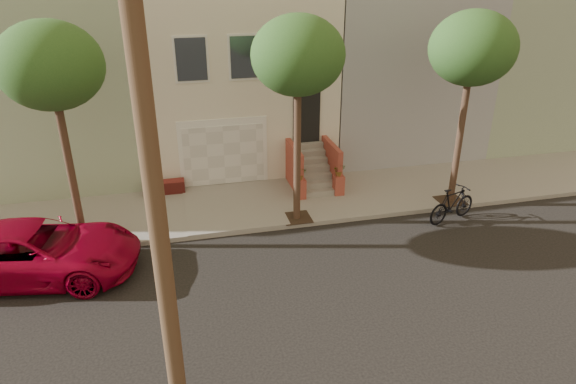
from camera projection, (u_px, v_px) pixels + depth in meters
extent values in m
plane|color=black|center=(297.00, 297.00, 12.71)|extent=(90.00, 90.00, 0.00)
cube|color=gray|center=(258.00, 204.00, 17.41)|extent=(40.00, 3.70, 0.15)
cube|color=beige|center=(231.00, 68.00, 21.09)|extent=(7.00, 8.00, 7.00)
cube|color=gray|center=(57.00, 76.00, 19.64)|extent=(6.50, 8.00, 7.00)
cube|color=gray|center=(382.00, 61.00, 22.53)|extent=(6.50, 8.00, 7.00)
cube|color=gray|center=(510.00, 55.00, 23.92)|extent=(6.50, 8.00, 7.00)
cube|color=white|center=(224.00, 152.00, 18.32)|extent=(3.20, 0.12, 2.50)
cube|color=silver|center=(224.00, 155.00, 18.30)|extent=(2.90, 0.06, 2.20)
cube|color=gray|center=(232.00, 204.00, 17.18)|extent=(3.20, 3.70, 0.02)
cube|color=maroon|center=(165.00, 187.00, 17.99)|extent=(1.40, 0.45, 0.44)
cube|color=black|center=(307.00, 116.00, 18.45)|extent=(1.00, 0.06, 2.00)
cube|color=#3F4751|center=(191.00, 59.00, 16.68)|extent=(1.00, 0.06, 1.40)
cube|color=white|center=(191.00, 59.00, 16.70)|extent=(1.15, 0.05, 1.55)
cube|color=#3F4751|center=(245.00, 57.00, 17.07)|extent=(1.00, 0.06, 1.40)
cube|color=white|center=(245.00, 57.00, 17.08)|extent=(1.15, 0.05, 1.55)
cube|color=#3F4751|center=(296.00, 55.00, 17.45)|extent=(1.00, 0.06, 1.40)
cube|color=white|center=(296.00, 55.00, 17.47)|extent=(1.15, 0.05, 1.55)
cube|color=gray|center=(319.00, 193.00, 17.83)|extent=(1.20, 0.28, 0.20)
cube|color=gray|center=(317.00, 185.00, 17.99)|extent=(1.20, 0.28, 0.20)
cube|color=gray|center=(315.00, 176.00, 18.16)|extent=(1.20, 0.28, 0.20)
cube|color=gray|center=(313.00, 168.00, 18.32)|extent=(1.20, 0.28, 0.20)
cube|color=gray|center=(311.00, 161.00, 18.48)|extent=(1.20, 0.28, 0.20)
cube|color=gray|center=(309.00, 153.00, 18.65)|extent=(1.20, 0.28, 0.20)
cube|color=gray|center=(307.00, 145.00, 18.81)|extent=(1.20, 0.28, 0.20)
cube|color=#994032|center=(294.00, 168.00, 18.13)|extent=(0.18, 1.96, 1.60)
cube|color=#994032|center=(331.00, 164.00, 18.43)|extent=(0.18, 1.96, 1.60)
cube|color=#994032|center=(300.00, 189.00, 17.54)|extent=(0.35, 0.35, 0.70)
imported|color=#204A1A|center=(301.00, 174.00, 17.30)|extent=(0.40, 0.35, 0.45)
cube|color=#994032|center=(339.00, 185.00, 17.84)|extent=(0.35, 0.35, 0.70)
imported|color=#204A1A|center=(339.00, 170.00, 17.60)|extent=(0.41, 0.35, 0.45)
cube|color=#2D2116|center=(84.00, 242.00, 14.92)|extent=(0.90, 0.90, 0.02)
cylinder|color=#3D2A1B|center=(72.00, 176.00, 14.05)|extent=(0.22, 0.22, 4.20)
ellipsoid|color=#204A1A|center=(50.00, 66.00, 12.78)|extent=(2.70, 2.57, 2.29)
cube|color=#2D2116|center=(297.00, 218.00, 16.31)|extent=(0.90, 0.90, 0.02)
cylinder|color=#3D2A1B|center=(297.00, 157.00, 15.43)|extent=(0.22, 0.22, 4.20)
ellipsoid|color=#204A1A|center=(298.00, 55.00, 14.16)|extent=(2.70, 2.57, 2.29)
cube|color=#2D2116|center=(450.00, 201.00, 17.48)|extent=(0.90, 0.90, 0.02)
cylinder|color=#3D2A1B|center=(459.00, 143.00, 16.60)|extent=(0.22, 0.22, 4.20)
ellipsoid|color=#204A1A|center=(473.00, 48.00, 15.33)|extent=(2.70, 2.57, 2.29)
cylinder|color=#4A3722|center=(151.00, 171.00, 7.16)|extent=(0.30, 0.30, 10.00)
imported|color=maroon|center=(35.00, 251.00, 13.29)|extent=(5.72, 3.36, 1.49)
imported|color=black|center=(452.00, 204.00, 16.22)|extent=(2.04, 1.15, 1.18)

